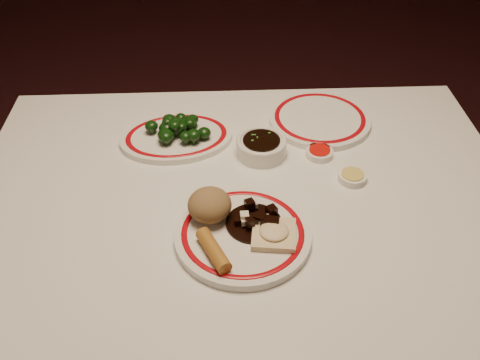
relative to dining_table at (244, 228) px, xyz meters
name	(u,v)px	position (x,y,z in m)	size (l,w,h in m)	color
dining_table	(244,228)	(0.00, 0.00, 0.00)	(1.20, 0.90, 0.75)	white
main_plate	(243,234)	(-0.01, -0.12, 0.10)	(0.30, 0.30, 0.02)	white
rice_mound	(210,205)	(-0.07, -0.07, 0.14)	(0.09, 0.09, 0.06)	olive
spring_roll	(213,250)	(-0.07, -0.18, 0.12)	(0.03, 0.03, 0.10)	#AE752A
fried_wonton	(274,233)	(0.05, -0.14, 0.12)	(0.09, 0.09, 0.02)	beige
stirfry_heap	(256,220)	(0.02, -0.10, 0.12)	(0.11, 0.11, 0.03)	black
broccoli_plate	(177,137)	(-0.15, 0.22, 0.10)	(0.30, 0.27, 0.02)	white
broccoli_pile	(178,128)	(-0.15, 0.22, 0.13)	(0.16, 0.12, 0.05)	#23471C
soy_bowl	(261,147)	(0.05, 0.15, 0.11)	(0.12, 0.12, 0.04)	white
sweet_sour_dish	(319,153)	(0.19, 0.14, 0.10)	(0.06, 0.06, 0.02)	white
mustard_dish	(352,177)	(0.24, 0.05, 0.10)	(0.06, 0.06, 0.02)	white
far_plate	(320,119)	(0.21, 0.28, 0.10)	(0.30, 0.30, 0.02)	white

